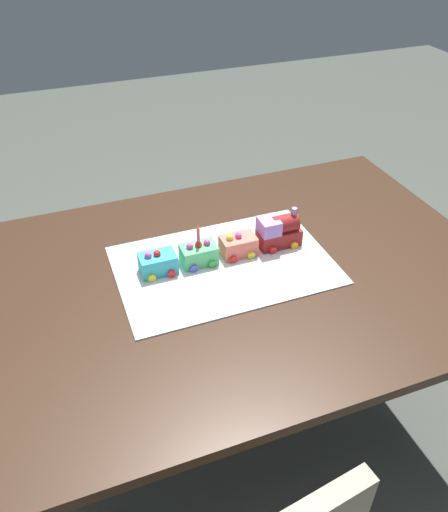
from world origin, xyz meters
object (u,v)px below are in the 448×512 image
object	(u,v)px
cake_car_caboose_turquoise	(158,263)
cake_car_hopper_coral	(238,245)
birthday_candle	(198,233)
cake_locomotive	(279,231)
cake_car_tanker_mint_green	(199,254)
dining_table	(247,298)

from	to	relation	value
cake_car_caboose_turquoise	cake_car_hopper_coral	bearing A→B (deg)	180.00
cake_car_hopper_coral	birthday_candle	size ratio (longest dim) A/B	1.78
cake_car_caboose_turquoise	cake_locomotive	bearing A→B (deg)	180.00
cake_car_caboose_turquoise	birthday_candle	size ratio (longest dim) A/B	1.78
cake_locomotive	birthday_candle	distance (m)	0.25
cake_car_hopper_coral	birthday_candle	distance (m)	0.14
cake_locomotive	birthday_candle	world-z (taller)	birthday_candle
cake_car_hopper_coral	cake_car_tanker_mint_green	distance (m)	0.12
cake_locomotive	birthday_candle	bearing A→B (deg)	-0.00
birthday_candle	cake_car_caboose_turquoise	bearing A→B (deg)	0.00
cake_car_hopper_coral	birthday_candle	world-z (taller)	birthday_candle
dining_table	cake_car_tanker_mint_green	distance (m)	0.20
cake_car_tanker_mint_green	birthday_candle	world-z (taller)	birthday_candle
dining_table	cake_locomotive	bearing A→B (deg)	-149.88
cake_car_hopper_coral	cake_car_caboose_turquoise	size ratio (longest dim) A/B	1.00
cake_car_caboose_turquoise	birthday_candle	bearing A→B (deg)	180.00
cake_car_tanker_mint_green	birthday_candle	distance (m)	0.07
cake_car_caboose_turquoise	dining_table	bearing A→B (deg)	162.75
cake_locomotive	dining_table	bearing A→B (deg)	30.12
cake_car_hopper_coral	birthday_candle	xyz separation A→B (m)	(0.12, 0.00, 0.07)
cake_car_tanker_mint_green	birthday_candle	xyz separation A→B (m)	(-0.00, 0.00, 0.07)
dining_table	cake_car_caboose_turquoise	world-z (taller)	cake_car_caboose_turquoise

